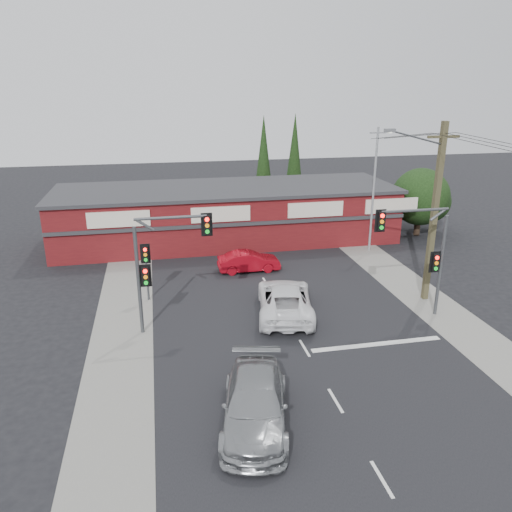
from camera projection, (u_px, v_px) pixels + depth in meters
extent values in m
plane|color=black|center=(298.00, 337.00, 24.59)|extent=(120.00, 120.00, 0.00)
cube|color=black|center=(274.00, 297.00, 29.22)|extent=(14.00, 70.00, 0.01)
cube|color=gray|center=(125.00, 309.00, 27.62)|extent=(3.00, 70.00, 0.02)
cube|color=gray|center=(408.00, 285.00, 30.82)|extent=(3.00, 70.00, 0.02)
cube|color=silver|center=(377.00, 344.00, 23.86)|extent=(6.50, 0.35, 0.01)
imported|color=white|center=(285.00, 299.00, 26.78)|extent=(3.93, 6.49, 1.68)
imported|color=#929597|center=(255.00, 403.00, 18.07)|extent=(3.53, 6.10, 1.66)
imported|color=#9B0915|center=(249.00, 261.00, 33.04)|extent=(4.10, 1.46, 1.35)
cube|color=silver|center=(382.00, 479.00, 15.71)|extent=(0.12, 1.60, 0.01)
cube|color=silver|center=(335.00, 400.00, 19.60)|extent=(0.12, 1.60, 0.01)
cube|color=silver|center=(305.00, 348.00, 23.50)|extent=(0.12, 1.60, 0.01)
cube|color=silver|center=(282.00, 310.00, 27.40)|extent=(0.12, 1.60, 0.01)
cube|color=silver|center=(266.00, 282.00, 31.30)|extent=(0.12, 1.60, 0.01)
cube|color=silver|center=(253.00, 260.00, 35.19)|extent=(0.12, 1.60, 0.01)
cube|color=silver|center=(242.00, 243.00, 39.09)|extent=(0.12, 1.60, 0.01)
cube|color=#541014|center=(227.00, 215.00, 39.50)|extent=(26.00, 8.00, 4.00)
cube|color=#2D2D30|center=(226.00, 189.00, 38.81)|extent=(26.40, 8.40, 0.25)
cube|color=beige|center=(119.00, 219.00, 33.88)|extent=(4.20, 0.12, 1.10)
cube|color=beige|center=(221.00, 214.00, 35.20)|extent=(4.20, 0.12, 1.10)
cube|color=beige|center=(316.00, 209.00, 36.52)|extent=(4.20, 0.12, 1.10)
cube|color=beige|center=(392.00, 206.00, 37.65)|extent=(4.20, 0.12, 1.10)
cube|color=#2D2D30|center=(235.00, 225.00, 35.60)|extent=(26.00, 0.15, 0.25)
cylinder|color=#2D2116|center=(417.00, 224.00, 40.93)|extent=(0.50, 0.50, 1.80)
sphere|color=black|center=(420.00, 197.00, 40.18)|extent=(4.60, 4.60, 4.60)
sphere|color=black|center=(430.00, 202.00, 41.61)|extent=(3.40, 3.40, 3.40)
sphere|color=black|center=(396.00, 205.00, 41.52)|extent=(2.80, 2.80, 2.80)
cylinder|color=#2D2116|center=(263.00, 205.00, 47.16)|extent=(0.24, 0.24, 2.00)
cone|color=black|center=(264.00, 157.00, 45.69)|extent=(1.80, 1.80, 7.50)
cylinder|color=#2D2116|center=(293.00, 199.00, 49.67)|extent=(0.24, 0.24, 2.00)
cone|color=black|center=(294.00, 153.00, 48.20)|extent=(1.80, 1.80, 7.50)
cylinder|color=#47494C|center=(139.00, 281.00, 24.13)|extent=(0.18, 0.18, 5.50)
cylinder|color=#47494C|center=(171.00, 218.00, 23.44)|extent=(3.40, 0.14, 0.14)
cylinder|color=#47494C|center=(145.00, 225.00, 23.32)|extent=(0.82, 0.14, 0.63)
cube|color=black|center=(207.00, 225.00, 23.91)|extent=(0.32, 0.22, 0.95)
cube|color=black|center=(207.00, 225.00, 23.97)|extent=(0.55, 0.04, 1.15)
cylinder|color=#FF0C07|center=(207.00, 220.00, 23.69)|extent=(0.20, 0.06, 0.20)
cylinder|color=orange|center=(207.00, 226.00, 23.79)|extent=(0.20, 0.06, 0.20)
cylinder|color=#0CE526|center=(207.00, 232.00, 23.89)|extent=(0.20, 0.06, 0.20)
cube|color=black|center=(146.00, 276.00, 24.12)|extent=(0.32, 0.22, 0.95)
cube|color=black|center=(146.00, 276.00, 24.18)|extent=(0.55, 0.04, 1.15)
cylinder|color=#FF0C07|center=(145.00, 271.00, 23.90)|extent=(0.20, 0.06, 0.20)
cylinder|color=orange|center=(146.00, 277.00, 24.00)|extent=(0.20, 0.06, 0.20)
cylinder|color=#0CE526|center=(146.00, 283.00, 24.09)|extent=(0.20, 0.06, 0.20)
cylinder|color=#47494C|center=(441.00, 266.00, 26.13)|extent=(0.18, 0.18, 5.50)
cylinder|color=#47494C|center=(415.00, 210.00, 24.78)|extent=(3.60, 0.14, 0.14)
cylinder|color=#47494C|center=(438.00, 215.00, 25.11)|extent=(0.82, 0.14, 0.63)
cube|color=black|center=(381.00, 221.00, 24.59)|extent=(0.32, 0.22, 0.95)
cube|color=black|center=(380.00, 221.00, 24.65)|extent=(0.55, 0.04, 1.15)
cylinder|color=#FF0C07|center=(383.00, 216.00, 24.37)|extent=(0.20, 0.06, 0.20)
cylinder|color=orange|center=(382.00, 222.00, 24.47)|extent=(0.20, 0.06, 0.20)
cylinder|color=#0CE526|center=(382.00, 228.00, 24.56)|extent=(0.20, 0.06, 0.20)
cube|color=black|center=(435.00, 262.00, 25.98)|extent=(0.32, 0.22, 0.95)
cube|color=black|center=(434.00, 262.00, 26.05)|extent=(0.55, 0.04, 1.15)
cylinder|color=#FF0C07|center=(437.00, 258.00, 25.76)|extent=(0.20, 0.06, 0.20)
cylinder|color=orange|center=(437.00, 263.00, 25.86)|extent=(0.20, 0.06, 0.20)
cylinder|color=#0CE526|center=(436.00, 269.00, 25.96)|extent=(0.20, 0.06, 0.20)
cylinder|color=#47494C|center=(147.00, 276.00, 28.30)|extent=(0.12, 0.12, 3.00)
cube|color=black|center=(145.00, 254.00, 27.88)|extent=(0.32, 0.22, 0.95)
cube|color=black|center=(145.00, 254.00, 27.94)|extent=(0.55, 0.04, 1.15)
cylinder|color=#FF0C07|center=(145.00, 250.00, 27.66)|extent=(0.20, 0.06, 0.20)
cylinder|color=orange|center=(145.00, 255.00, 27.76)|extent=(0.20, 0.06, 0.20)
cylinder|color=#0CE526|center=(146.00, 260.00, 27.86)|extent=(0.20, 0.06, 0.20)
cube|color=#4E472C|center=(434.00, 215.00, 27.34)|extent=(0.30, 0.30, 10.00)
cube|color=#4E472C|center=(444.00, 137.00, 25.97)|extent=(1.80, 0.14, 0.14)
cylinder|color=#47494C|center=(417.00, 138.00, 25.53)|extent=(3.23, 0.39, 0.89)
cube|color=slate|center=(390.00, 130.00, 24.96)|extent=(0.55, 0.25, 0.18)
cylinder|color=silver|center=(390.00, 132.00, 24.99)|extent=(0.28, 0.28, 0.05)
cylinder|color=gray|center=(373.00, 191.00, 35.94)|extent=(0.16, 0.16, 9.00)
cube|color=gray|center=(378.00, 133.00, 34.60)|extent=(1.20, 0.10, 0.10)
cylinder|color=black|center=(397.00, 136.00, 30.21)|extent=(0.73, 9.01, 1.22)
cylinder|color=black|center=(406.00, 136.00, 30.32)|extent=(0.52, 9.00, 1.22)
cylinder|color=black|center=(415.00, 136.00, 30.43)|extent=(0.31, 9.00, 1.22)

